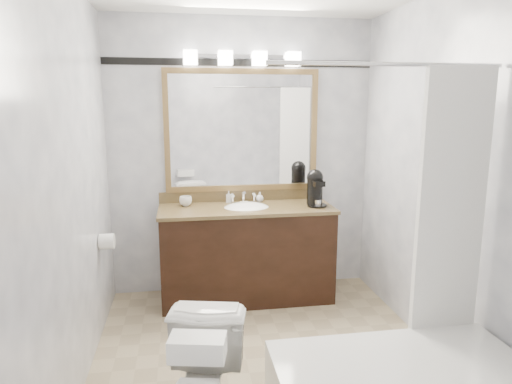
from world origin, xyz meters
The scene contains 12 objects.
room centered at (0.00, 0.00, 1.25)m, with size 2.42×2.62×2.52m.
vanity centered at (0.00, 1.02, 0.44)m, with size 1.53×0.58×0.97m.
mirror centered at (0.00, 1.28, 1.50)m, with size 1.40×0.04×1.10m.
vanity_light_bar centered at (0.00, 1.23, 2.13)m, with size 1.02×0.14×0.12m.
accent_stripe centered at (0.00, 1.29, 2.10)m, with size 2.40×0.01×0.06m, color black.
tp_roll centered at (-1.14, 0.66, 0.70)m, with size 0.12×0.12×0.11m, color white.
tissue_box centered at (-0.51, -1.12, 0.76)m, with size 0.23×0.13×0.09m, color white.
coffee_maker centered at (0.61, 0.98, 1.02)m, with size 0.17×0.21×0.32m.
cup_left centered at (-0.53, 1.15, 0.89)m, with size 0.11×0.11×0.09m, color white.
soap_bottle_a centered at (-0.13, 1.23, 0.90)m, with size 0.05×0.05×0.10m, color white.
soap_bottle_b centered at (0.15, 1.21, 0.90)m, with size 0.07×0.07×0.09m, color white.
soap_bar centered at (0.00, 1.13, 0.86)m, with size 0.07×0.04×0.02m, color beige.
Camera 1 is at (-0.54, -2.85, 1.76)m, focal length 32.00 mm.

